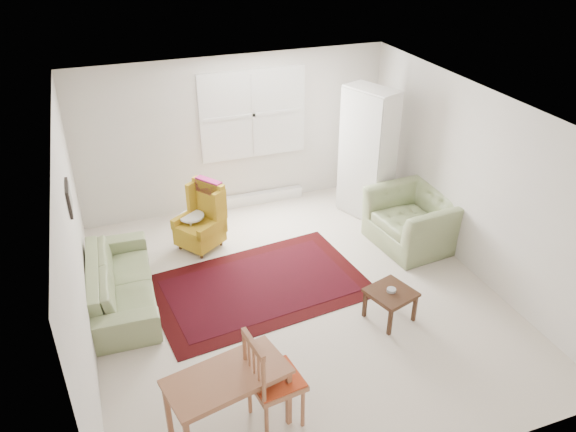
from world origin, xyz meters
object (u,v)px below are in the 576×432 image
object	(u,v)px
stool	(193,229)
cabinet	(367,154)
sofa	(120,274)
armchair	(415,215)
wingback_chair	(198,217)
desk	(229,403)
desk_chair	(276,378)
coffee_table	(390,305)

from	to	relation	value
stool	cabinet	xyz separation A→B (m)	(2.82, -0.01, 0.80)
sofa	armchair	bearing A→B (deg)	-88.46
sofa	wingback_chair	world-z (taller)	wingback_chair
armchair	cabinet	distance (m)	1.26
sofa	cabinet	bearing A→B (deg)	-72.99
sofa	desk	bearing A→B (deg)	-160.13
wingback_chair	desk_chair	distance (m)	3.38
coffee_table	cabinet	world-z (taller)	cabinet
sofa	desk_chair	xyz separation A→B (m)	(1.22, -2.47, 0.14)
stool	desk	size ratio (longest dim) A/B	0.43
desk	desk_chair	size ratio (longest dim) A/B	1.04
sofa	cabinet	size ratio (longest dim) A/B	0.95
sofa	stool	size ratio (longest dim) A/B	4.08
armchair	desk_chair	xyz separation A→B (m)	(-2.98, -2.40, 0.07)
sofa	desk_chair	size ratio (longest dim) A/B	1.83
desk	stool	bearing A→B (deg)	84.04
armchair	stool	distance (m)	3.27
cabinet	desk_chair	bearing A→B (deg)	-149.10
wingback_chair	stool	size ratio (longest dim) A/B	2.06
sofa	cabinet	world-z (taller)	cabinet
cabinet	sofa	bearing A→B (deg)	173.39
armchair	stool	xyz separation A→B (m)	(-3.07, 1.11, -0.23)
coffee_table	wingback_chair	bearing A→B (deg)	127.14
armchair	stool	world-z (taller)	armchair
stool	cabinet	bearing A→B (deg)	-0.28
desk	armchair	bearing A→B (deg)	34.65
sofa	armchair	size ratio (longest dim) A/B	1.63
sofa	coffee_table	distance (m)	3.38
coffee_table	stool	distance (m)	3.16
armchair	desk_chair	distance (m)	3.83
desk_chair	armchair	bearing A→B (deg)	-58.61
sofa	desk_chair	world-z (taller)	desk_chair
sofa	stool	xyz separation A→B (m)	(1.13, 1.04, -0.16)
wingback_chair	stool	bearing A→B (deg)	175.04
sofa	desk	distance (m)	2.56
sofa	desk_chair	distance (m)	2.76
sofa	stool	world-z (taller)	sofa
armchair	coffee_table	world-z (taller)	armchair
wingback_chair	desk	bearing A→B (deg)	-42.24
wingback_chair	armchair	bearing A→B (deg)	37.22
wingback_chair	cabinet	size ratio (longest dim) A/B	0.48
armchair	stool	size ratio (longest dim) A/B	2.50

